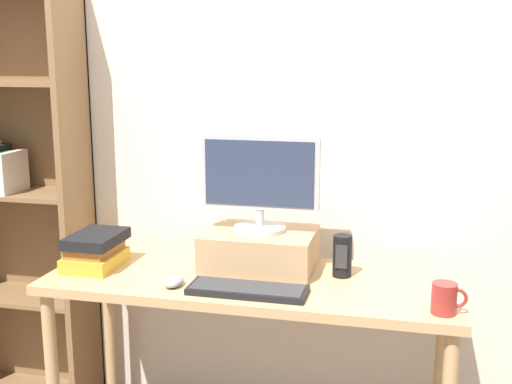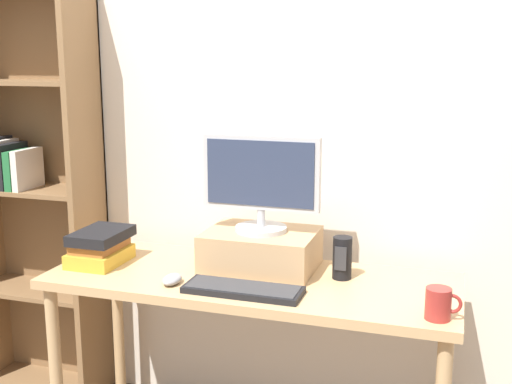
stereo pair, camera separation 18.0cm
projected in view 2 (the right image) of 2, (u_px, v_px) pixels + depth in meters
back_wall at (281, 127)px, 2.73m from camera, size 7.00×0.08×2.60m
desk at (251, 299)px, 2.46m from camera, size 1.56×0.58×0.77m
bookshelf_unit at (31, 186)px, 3.00m from camera, size 0.63×0.28×1.96m
riser_box at (261, 250)px, 2.53m from camera, size 0.43×0.33×0.15m
computer_monitor at (261, 181)px, 2.47m from camera, size 0.46×0.20×0.38m
keyboard at (243, 289)px, 2.28m from camera, size 0.42×0.15×0.02m
computer_mouse at (172, 279)px, 2.36m from camera, size 0.06×0.10×0.04m
book_stack at (100, 247)px, 2.60m from camera, size 0.19×0.26×0.14m
coffee_mug at (439, 304)px, 2.04m from camera, size 0.12×0.08×0.10m
desk_speaker at (342, 258)px, 2.41m from camera, size 0.07×0.08×0.16m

